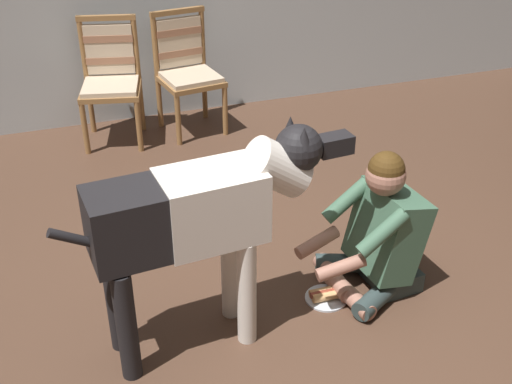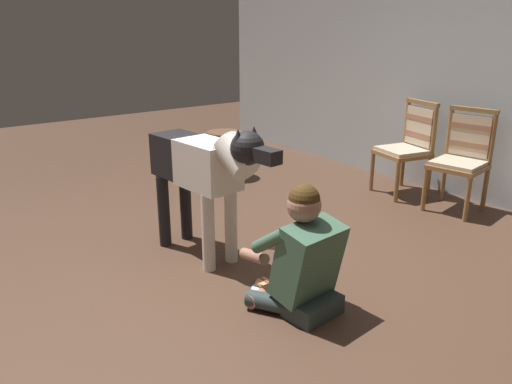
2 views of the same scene
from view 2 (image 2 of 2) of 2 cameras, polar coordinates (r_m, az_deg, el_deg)
name	(u,v)px [view 2 (image 2 of 2)]	position (r m, az deg, el deg)	size (l,w,h in m)	color
ground_plane	(215,278)	(3.71, -4.66, -9.62)	(13.69, 13.69, 0.00)	#4B3224
back_wall	(474,70)	(5.59, 23.34, 12.50)	(7.86, 0.10, 2.60)	#AFB7BB
dining_chair_left_of_pair	(409,143)	(5.58, 16.87, 5.28)	(0.55, 0.55, 0.98)	olive
dining_chair_right_of_pair	(463,155)	(5.26, 22.26, 3.90)	(0.52, 0.53, 0.98)	olive
person_sitting_on_floor	(302,260)	(3.19, 5.20, -7.62)	(0.69, 0.58, 0.84)	#303E3E
large_dog	(204,168)	(3.76, -5.91, 2.65)	(1.45, 0.37, 1.10)	silver
hot_dog_on_plate	(268,287)	(3.53, 1.36, -10.66)	(0.23, 0.23, 0.06)	silver
round_side_table	(225,150)	(6.01, -3.50, 4.76)	(0.41, 0.41, 0.53)	brown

